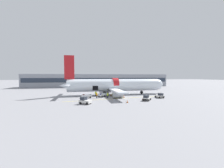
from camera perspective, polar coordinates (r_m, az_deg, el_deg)
ground_plane at (r=40.71m, az=2.28°, el=-5.43°), size 500.00×500.00×0.00m
apron_marking_line at (r=38.10m, az=2.88°, el=-6.01°), size 29.16×4.57×0.01m
terminal_strip at (r=85.49m, az=-5.28°, el=1.50°), size 84.38×12.73×7.45m
airplane at (r=46.06m, az=0.76°, el=-0.56°), size 35.22×28.01×12.66m
baggage_tug_lead at (r=41.28m, az=19.21°, el=-4.67°), size 2.16×2.81×1.37m
baggage_tug_mid at (r=35.83m, az=14.16°, el=-5.71°), size 2.89×3.08×1.40m
baggage_tug_rear at (r=31.01m, az=-11.18°, el=-6.95°), size 2.90×2.62×1.52m
baggage_cart_loading at (r=41.02m, az=-3.54°, el=-4.64°), size 3.72×2.80×1.04m
baggage_cart_queued at (r=39.64m, az=-10.39°, el=-4.97°), size 3.81×1.97×1.07m
ground_crew_loader_a at (r=41.77m, az=1.59°, el=-3.95°), size 0.55×0.56×1.74m
ground_crew_loader_b at (r=38.56m, az=-6.34°, el=-4.61°), size 0.53×0.53×1.66m
ground_crew_driver at (r=42.31m, az=-6.73°, el=-3.97°), size 0.56×0.43×1.62m
ground_crew_supervisor at (r=38.57m, az=-1.79°, el=-4.69°), size 0.48×0.50×1.54m
suitcase_on_tarmac_upright at (r=42.20m, az=-0.43°, el=-4.67°), size 0.43×0.28×0.78m
safety_cone_nose at (r=51.38m, az=19.61°, el=-3.47°), size 0.52×0.52×0.71m
safety_cone_engine_left at (r=32.06m, az=6.39°, el=-7.12°), size 0.46×0.46×0.74m
safety_cone_wingtip at (r=39.91m, az=4.98°, el=-5.19°), size 0.47×0.47×0.63m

